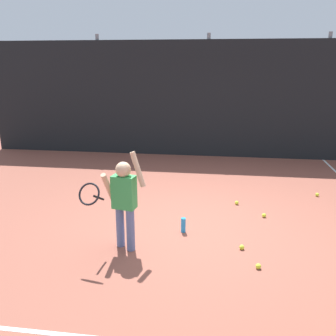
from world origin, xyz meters
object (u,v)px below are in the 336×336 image
tennis_ball_4 (118,171)px  tennis_ball_6 (264,215)px  tennis_ball_0 (317,195)px  tennis_ball_5 (258,266)px  tennis_ball_3 (237,203)px  water_bottle (183,225)px  tennis_player (123,198)px  tennis_ball_2 (242,247)px

tennis_ball_4 → tennis_ball_6: size_ratio=1.00×
tennis_ball_0 → tennis_ball_5: 2.98m
tennis_ball_5 → tennis_ball_4: bearing=127.2°
tennis_ball_3 → tennis_ball_0: bearing=22.1°
tennis_ball_5 → water_bottle: bearing=139.3°
tennis_player → tennis_ball_6: bearing=44.1°
tennis_player → tennis_ball_2: 1.72m
water_bottle → tennis_ball_5: 1.32m
tennis_ball_4 → tennis_ball_6: (3.02, -2.10, 0.00)m
tennis_ball_2 → tennis_ball_4: (-2.60, 3.21, 0.00)m
tennis_ball_4 → tennis_ball_6: 3.68m
tennis_ball_2 → tennis_ball_4: size_ratio=1.00×
tennis_ball_0 → tennis_ball_4: (-4.12, 1.00, 0.00)m
tennis_ball_4 → tennis_ball_5: bearing=-52.8°
tennis_ball_6 → tennis_ball_3: bearing=130.1°
tennis_player → tennis_ball_2: (1.57, 0.18, -0.69)m
tennis_player → tennis_ball_6: (1.99, 1.28, -0.69)m
water_bottle → tennis_ball_0: size_ratio=3.33×
tennis_ball_2 → tennis_ball_5: size_ratio=1.00×
tennis_player → tennis_ball_5: size_ratio=20.46×
tennis_player → tennis_ball_3: tennis_player is taller
tennis_ball_2 → tennis_ball_3: bearing=89.8°
tennis_player → tennis_ball_0: size_ratio=20.46×
tennis_player → tennis_ball_0: tennis_player is taller
tennis_ball_3 → tennis_ball_5: size_ratio=1.00×
tennis_ball_2 → water_bottle: bearing=153.6°
tennis_ball_3 → tennis_ball_5: bearing=-85.4°
tennis_player → water_bottle: size_ratio=6.14×
tennis_ball_2 → tennis_ball_6: bearing=69.4°
water_bottle → tennis_ball_0: (2.35, 1.80, -0.08)m
tennis_ball_5 → tennis_ball_6: 1.58m
tennis_ball_0 → tennis_ball_6: same height
tennis_ball_5 → tennis_ball_3: bearing=94.6°
tennis_ball_0 → water_bottle: bearing=-142.5°
tennis_ball_4 → tennis_ball_0: bearing=-13.6°
tennis_ball_5 → tennis_ball_6: size_ratio=1.00×
tennis_ball_0 → tennis_ball_4: bearing=166.4°
tennis_ball_0 → tennis_ball_5: same height
tennis_ball_0 → tennis_ball_2: 2.68m
tennis_ball_4 → tennis_ball_6: bearing=-34.8°
water_bottle → tennis_ball_3: (0.83, 1.19, -0.08)m
tennis_ball_0 → tennis_ball_6: size_ratio=1.00×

